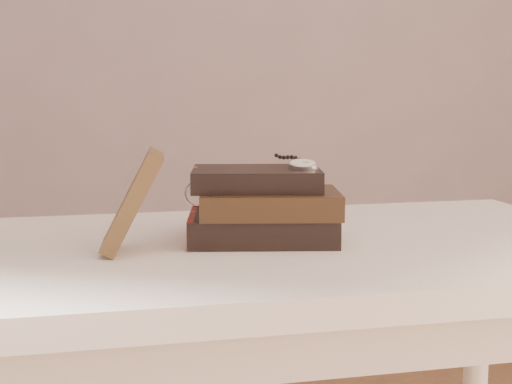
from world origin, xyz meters
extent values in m
cube|color=white|center=(0.00, 0.35, 0.73)|extent=(1.00, 0.60, 0.04)
cube|color=white|center=(0.00, 0.35, 0.67)|extent=(0.88, 0.49, 0.08)
cube|color=black|center=(-0.06, 0.36, 0.77)|extent=(0.24, 0.19, 0.04)
cube|color=beige|center=(-0.06, 0.36, 0.77)|extent=(0.24, 0.18, 0.03)
cube|color=gold|center=(-0.16, 0.40, 0.77)|extent=(0.01, 0.01, 0.04)
cube|color=maroon|center=(-0.16, 0.38, 0.77)|extent=(0.04, 0.14, 0.04)
cube|color=black|center=(-0.05, 0.35, 0.81)|extent=(0.23, 0.18, 0.04)
cube|color=beige|center=(-0.05, 0.35, 0.81)|extent=(0.22, 0.17, 0.03)
cube|color=gold|center=(-0.14, 0.39, 0.81)|extent=(0.01, 0.01, 0.04)
cube|color=black|center=(-0.07, 0.37, 0.84)|extent=(0.21, 0.17, 0.03)
cube|color=beige|center=(-0.06, 0.37, 0.84)|extent=(0.21, 0.16, 0.02)
cube|color=gold|center=(-0.15, 0.41, 0.84)|extent=(0.01, 0.01, 0.03)
cube|color=#402C18|center=(-0.25, 0.32, 0.82)|extent=(0.10, 0.10, 0.15)
cylinder|color=silver|center=(0.00, 0.33, 0.87)|extent=(0.05, 0.05, 0.02)
cylinder|color=white|center=(0.00, 0.33, 0.87)|extent=(0.04, 0.04, 0.01)
torus|color=silver|center=(0.00, 0.33, 0.87)|extent=(0.05, 0.05, 0.01)
cylinder|color=silver|center=(0.00, 0.36, 0.87)|extent=(0.01, 0.01, 0.01)
cube|color=black|center=(0.00, 0.34, 0.87)|extent=(0.00, 0.01, 0.00)
cube|color=black|center=(0.00, 0.33, 0.87)|extent=(0.01, 0.00, 0.00)
sphere|color=black|center=(0.00, 0.37, 0.87)|extent=(0.01, 0.01, 0.01)
sphere|color=black|center=(0.00, 0.38, 0.87)|extent=(0.01, 0.01, 0.01)
sphere|color=black|center=(0.00, 0.40, 0.87)|extent=(0.01, 0.01, 0.01)
sphere|color=black|center=(-0.01, 0.41, 0.87)|extent=(0.01, 0.01, 0.01)
sphere|color=black|center=(-0.01, 0.42, 0.87)|extent=(0.01, 0.01, 0.01)
sphere|color=black|center=(-0.01, 0.44, 0.87)|extent=(0.01, 0.01, 0.01)
sphere|color=black|center=(-0.01, 0.45, 0.87)|extent=(0.01, 0.01, 0.01)
torus|color=silver|center=(-0.14, 0.45, 0.81)|extent=(0.05, 0.02, 0.04)
torus|color=silver|center=(-0.10, 0.44, 0.81)|extent=(0.05, 0.02, 0.04)
cylinder|color=silver|center=(-0.12, 0.44, 0.82)|extent=(0.01, 0.01, 0.00)
cylinder|color=silver|center=(-0.15, 0.50, 0.81)|extent=(0.02, 0.10, 0.02)
cylinder|color=silver|center=(-0.07, 0.48, 0.81)|extent=(0.02, 0.10, 0.02)
camera|label=1|loc=(-0.31, -0.70, 0.98)|focal=51.49mm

